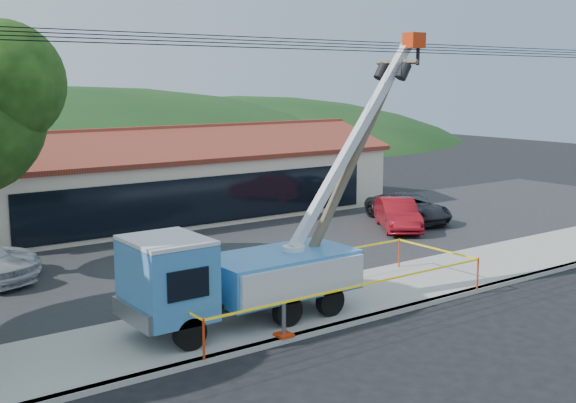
% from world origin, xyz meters
% --- Properties ---
extents(ground, '(120.00, 120.00, 0.00)m').
position_xyz_m(ground, '(0.00, 0.00, 0.00)').
color(ground, black).
rests_on(ground, ground).
extents(curb, '(60.00, 0.25, 0.15)m').
position_xyz_m(curb, '(0.00, 2.10, 0.07)').
color(curb, '#ABA9A0').
rests_on(curb, ground).
extents(sidewalk, '(60.00, 4.00, 0.15)m').
position_xyz_m(sidewalk, '(0.00, 4.00, 0.07)').
color(sidewalk, '#ABA9A0').
rests_on(sidewalk, ground).
extents(parking_lot, '(60.00, 12.00, 0.10)m').
position_xyz_m(parking_lot, '(0.00, 12.00, 0.05)').
color(parking_lot, '#28282B').
rests_on(parking_lot, ground).
extents(strip_mall, '(22.50, 8.53, 4.67)m').
position_xyz_m(strip_mall, '(4.00, 19.98, 1.88)').
color(strip_mall, beige).
rests_on(strip_mall, ground).
extents(hill_center, '(89.60, 64.00, 32.00)m').
position_xyz_m(hill_center, '(10.00, 55.00, 0.00)').
color(hill_center, '#133614').
rests_on(hill_center, ground).
extents(hill_east, '(72.80, 52.00, 26.00)m').
position_xyz_m(hill_east, '(30.00, 55.00, 0.00)').
color(hill_east, '#133614').
rests_on(hill_east, ground).
extents(utility_truck, '(10.08, 3.70, 8.26)m').
position_xyz_m(utility_truck, '(-2.09, 3.80, 1.62)').
color(utility_truck, black).
rests_on(utility_truck, ground).
extents(leaning_pole, '(5.07, 1.76, 8.18)m').
position_xyz_m(leaning_pole, '(2.23, 3.94, 4.58)').
color(leaning_pole, brown).
rests_on(leaning_pole, ground).
extents(caution_tape, '(10.30, 3.67, 1.06)m').
position_xyz_m(caution_tape, '(0.83, 3.77, 0.93)').
color(caution_tape, red).
rests_on(caution_tape, ground).
extents(car_red, '(3.67, 4.48, 1.44)m').
position_xyz_m(car_red, '(10.82, 10.59, 0.00)').
color(car_red, maroon).
rests_on(car_red, ground).
extents(car_dark, '(2.86, 5.10, 1.35)m').
position_xyz_m(car_dark, '(12.65, 11.71, 0.00)').
color(car_dark, black).
rests_on(car_dark, ground).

